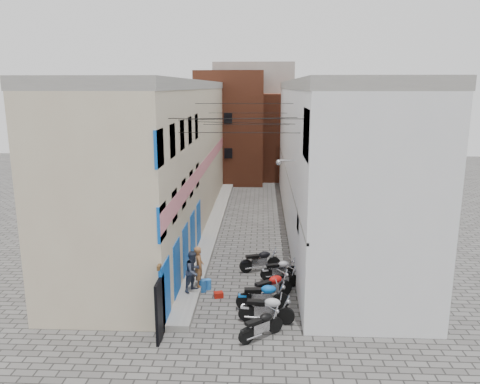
% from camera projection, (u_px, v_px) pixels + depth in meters
% --- Properties ---
extents(ground, '(90.00, 90.00, 0.00)m').
position_uv_depth(ground, '(233.00, 334.00, 16.72)').
color(ground, '#52504E').
rests_on(ground, ground).
extents(plinth, '(0.90, 26.00, 0.25)m').
position_uv_depth(plinth, '(214.00, 225.00, 29.45)').
color(plinth, gray).
rests_on(plinth, ground).
extents(building_left, '(5.10, 27.00, 9.00)m').
position_uv_depth(building_left, '(165.00, 156.00, 28.58)').
color(building_left, '#BDAB8F').
rests_on(building_left, ground).
extents(building_right, '(5.94, 26.00, 9.00)m').
position_uv_depth(building_right, '(329.00, 157.00, 28.15)').
color(building_right, silver).
rests_on(building_right, ground).
extents(building_far_brick_left, '(6.00, 6.00, 10.00)m').
position_uv_depth(building_far_brick_left, '(231.00, 127.00, 42.99)').
color(building_far_brick_left, brown).
rests_on(building_far_brick_left, ground).
extents(building_far_brick_right, '(5.00, 6.00, 8.00)m').
position_uv_depth(building_far_brick_right, '(284.00, 136.00, 44.92)').
color(building_far_brick_right, brown).
rests_on(building_far_brick_right, ground).
extents(building_far_concrete, '(8.00, 5.00, 11.00)m').
position_uv_depth(building_far_concrete, '(254.00, 118.00, 48.63)').
color(building_far_concrete, gray).
rests_on(building_far_concrete, ground).
extents(far_shopfront, '(2.00, 0.30, 2.40)m').
position_uv_depth(far_shopfront, '(251.00, 173.00, 41.01)').
color(far_shopfront, black).
rests_on(far_shopfront, ground).
extents(overhead_wires, '(5.80, 13.02, 1.32)m').
position_uv_depth(overhead_wires, '(243.00, 119.00, 22.60)').
color(overhead_wires, black).
rests_on(overhead_wires, ground).
extents(motorcycle_a, '(1.85, 1.63, 1.09)m').
position_uv_depth(motorcycle_a, '(261.00, 324.00, 16.32)').
color(motorcycle_a, black).
rests_on(motorcycle_a, ground).
extents(motorcycle_b, '(2.18, 0.89, 1.23)m').
position_uv_depth(motorcycle_b, '(266.00, 308.00, 17.37)').
color(motorcycle_b, '#B7B8BD').
rests_on(motorcycle_b, ground).
extents(motorcycle_c, '(2.17, 0.82, 1.23)m').
position_uv_depth(motorcycle_c, '(263.00, 295.00, 18.46)').
color(motorcycle_c, blue).
rests_on(motorcycle_c, ground).
extents(motorcycle_d, '(2.13, 1.78, 1.23)m').
position_uv_depth(motorcycle_d, '(271.00, 286.00, 19.27)').
color(motorcycle_d, red).
rests_on(motorcycle_d, ground).
extents(motorcycle_e, '(1.73, 1.45, 1.00)m').
position_uv_depth(motorcycle_e, '(283.00, 279.00, 20.26)').
color(motorcycle_e, black).
rests_on(motorcycle_e, ground).
extents(motorcycle_f, '(1.90, 1.06, 1.05)m').
position_uv_depth(motorcycle_f, '(280.00, 268.00, 21.38)').
color(motorcycle_f, '#B9B8BD').
rests_on(motorcycle_f, ground).
extents(motorcycle_g, '(2.13, 1.25, 1.18)m').
position_uv_depth(motorcycle_g, '(260.00, 259.00, 22.30)').
color(motorcycle_g, black).
rests_on(motorcycle_g, ground).
extents(person_a, '(0.55, 0.72, 1.76)m').
position_uv_depth(person_a, '(199.00, 266.00, 19.98)').
color(person_a, '#9B6238').
rests_on(person_a, plinth).
extents(person_b, '(1.02, 1.07, 1.74)m').
position_uv_depth(person_b, '(193.00, 271.00, 19.50)').
color(person_b, '#31384A').
rests_on(person_b, plinth).
extents(water_jug_near, '(0.40, 0.40, 0.53)m').
position_uv_depth(water_jug_near, '(203.00, 286.00, 20.14)').
color(water_jug_near, '#225DAB').
rests_on(water_jug_near, ground).
extents(water_jug_far, '(0.33, 0.33, 0.45)m').
position_uv_depth(water_jug_far, '(208.00, 284.00, 20.38)').
color(water_jug_far, blue).
rests_on(water_jug_far, ground).
extents(red_crate, '(0.44, 0.38, 0.23)m').
position_uv_depth(red_crate, '(219.00, 295.00, 19.60)').
color(red_crate, '#9E150B').
rests_on(red_crate, ground).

